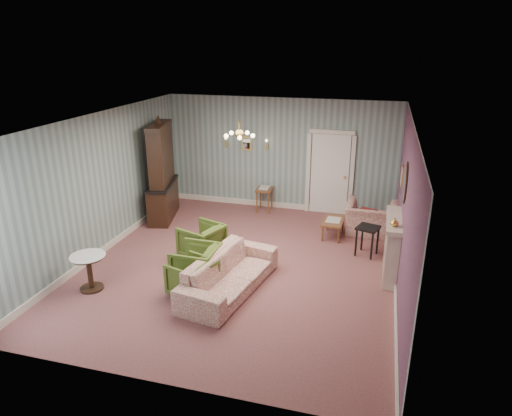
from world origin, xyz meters
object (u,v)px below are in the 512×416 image
(olive_chair_b, at_px, (196,262))
(pedestal_table, at_px, (90,272))
(sofa_chintz, at_px, (229,267))
(olive_chair_c, at_px, (202,239))
(wingback_chair, at_px, (371,214))
(fireplace, at_px, (392,247))
(side_table_black, at_px, (367,241))
(olive_chair_a, at_px, (192,276))
(coffee_table, at_px, (333,228))
(dresser, at_px, (161,169))

(olive_chair_b, bearing_deg, pedestal_table, -65.26)
(olive_chair_b, height_order, pedestal_table, olive_chair_b)
(sofa_chintz, bearing_deg, olive_chair_c, 51.06)
(wingback_chair, xyz_separation_m, pedestal_table, (-4.76, -3.94, -0.15))
(wingback_chair, distance_m, fireplace, 1.98)
(side_table_black, bearing_deg, wingback_chair, 88.39)
(wingback_chair, distance_m, side_table_black, 1.19)
(olive_chair_a, height_order, olive_chair_b, olive_chair_b)
(wingback_chair, bearing_deg, olive_chair_b, 48.34)
(olive_chair_a, height_order, sofa_chintz, sofa_chintz)
(fireplace, bearing_deg, olive_chair_c, -176.41)
(olive_chair_c, height_order, coffee_table, olive_chair_c)
(olive_chair_c, bearing_deg, sofa_chintz, 60.91)
(olive_chair_c, distance_m, dresser, 2.68)
(fireplace, height_order, coffee_table, fireplace)
(sofa_chintz, distance_m, pedestal_table, 2.51)
(olive_chair_c, xyz_separation_m, sofa_chintz, (0.98, -1.14, 0.06))
(sofa_chintz, xyz_separation_m, coffee_table, (1.52, 2.90, -0.25))
(wingback_chair, height_order, pedestal_table, wingback_chair)
(olive_chair_b, relative_size, wingback_chair, 0.70)
(fireplace, distance_m, coffee_table, 2.02)
(olive_chair_c, distance_m, pedestal_table, 2.29)
(olive_chair_b, distance_m, fireplace, 3.69)
(side_table_black, bearing_deg, sofa_chintz, -137.31)
(olive_chair_a, xyz_separation_m, coffee_table, (2.10, 3.22, -0.16))
(sofa_chintz, relative_size, fireplace, 1.65)
(olive_chair_a, height_order, fireplace, fireplace)
(olive_chair_a, xyz_separation_m, olive_chair_c, (-0.40, 1.45, 0.03))
(olive_chair_b, xyz_separation_m, coffee_table, (2.21, 2.78, -0.19))
(olive_chair_c, relative_size, wingback_chair, 0.69)
(dresser, distance_m, side_table_black, 5.19)
(olive_chair_a, xyz_separation_m, side_table_black, (2.88, 2.44, -0.04))
(olive_chair_a, bearing_deg, olive_chair_c, -146.50)
(wingback_chair, height_order, fireplace, fireplace)
(olive_chair_b, distance_m, olive_chair_c, 1.06)
(olive_chair_a, xyz_separation_m, olive_chair_b, (-0.11, 0.44, 0.03))
(wingback_chair, distance_m, pedestal_table, 6.18)
(sofa_chintz, height_order, fireplace, fireplace)
(olive_chair_c, distance_m, sofa_chintz, 1.51)
(olive_chair_b, height_order, olive_chair_c, olive_chair_b)
(olive_chair_b, bearing_deg, sofa_chintz, 80.99)
(pedestal_table, bearing_deg, fireplace, 21.15)
(olive_chair_b, bearing_deg, wingback_chair, 137.53)
(olive_chair_a, bearing_deg, wingback_chair, 159.24)
(olive_chair_b, height_order, side_table_black, olive_chair_b)
(olive_chair_c, bearing_deg, side_table_black, 126.80)
(wingback_chair, bearing_deg, side_table_black, 90.29)
(dresser, bearing_deg, wingback_chair, -10.00)
(sofa_chintz, relative_size, side_table_black, 3.63)
(pedestal_table, bearing_deg, olive_chair_b, 23.65)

